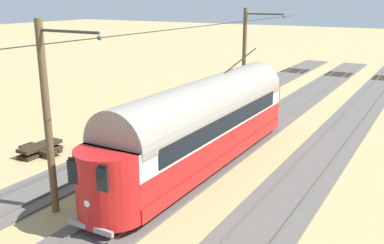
{
  "coord_description": "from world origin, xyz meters",
  "views": [
    {
      "loc": [
        -9.58,
        17.11,
        8.01
      ],
      "look_at": [
        0.45,
        -0.26,
        2.29
      ],
      "focal_mm": 41.0,
      "sensor_mm": 36.0,
      "label": 1
    }
  ],
  "objects_px": {
    "vintage_streetcar": "(205,122)",
    "catenary_pole_foreground": "(245,59)",
    "catenary_pole_mid_near": "(49,116)",
    "spare_tie_stack": "(40,149)"
  },
  "relations": [
    {
      "from": "vintage_streetcar",
      "to": "catenary_pole_mid_near",
      "type": "height_order",
      "value": "catenary_pole_mid_near"
    },
    {
      "from": "spare_tie_stack",
      "to": "vintage_streetcar",
      "type": "bearing_deg",
      "value": -160.99
    },
    {
      "from": "catenary_pole_mid_near",
      "to": "spare_tie_stack",
      "type": "bearing_deg",
      "value": -36.61
    },
    {
      "from": "catenary_pole_mid_near",
      "to": "spare_tie_stack",
      "type": "relative_size",
      "value": 3.05
    },
    {
      "from": "catenary_pole_foreground",
      "to": "spare_tie_stack",
      "type": "distance_m",
      "value": 15.27
    },
    {
      "from": "vintage_streetcar",
      "to": "catenary_pole_foreground",
      "type": "relative_size",
      "value": 2.23
    },
    {
      "from": "catenary_pole_mid_near",
      "to": "vintage_streetcar",
      "type": "bearing_deg",
      "value": -110.43
    },
    {
      "from": "vintage_streetcar",
      "to": "catenary_pole_foreground",
      "type": "bearing_deg",
      "value": -76.29
    },
    {
      "from": "catenary_pole_foreground",
      "to": "catenary_pole_mid_near",
      "type": "height_order",
      "value": "same"
    },
    {
      "from": "vintage_streetcar",
      "to": "catenary_pole_mid_near",
      "type": "relative_size",
      "value": 2.23
    }
  ]
}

